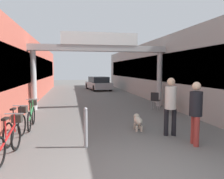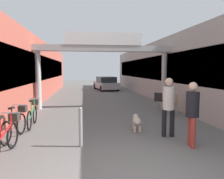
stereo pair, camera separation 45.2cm
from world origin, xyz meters
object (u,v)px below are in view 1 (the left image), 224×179
(bicycle_green_third, at_px, (32,115))
(parked_car_silver, at_px, (98,84))
(cafe_chair_black_farther, at_px, (155,99))
(pedestrian_with_dog, at_px, (171,103))
(pedestrian_companion, at_px, (196,109))
(cafe_chair_wood_nearer, at_px, (171,102))
(dog_on_leash, at_px, (138,120))
(bicycle_black_second, at_px, (17,125))
(bicycle_red_nearest, at_px, (10,138))
(bollard_post_metal, at_px, (86,127))

(bicycle_green_third, xyz_separation_m, parked_car_silver, (4.07, 13.62, 0.21))
(cafe_chair_black_farther, bearing_deg, parked_car_silver, 97.67)
(pedestrian_with_dog, xyz_separation_m, pedestrian_companion, (0.28, -0.92, -0.05))
(bicycle_green_third, bearing_deg, cafe_chair_wood_nearer, 13.15)
(pedestrian_with_dog, xyz_separation_m, dog_on_leash, (-0.78, 0.82, -0.72))
(pedestrian_companion, height_order, bicycle_black_second, pedestrian_companion)
(dog_on_leash, relative_size, bicycle_red_nearest, 0.42)
(bicycle_black_second, xyz_separation_m, parked_car_silver, (4.24, 15.07, 0.21))
(pedestrian_with_dog, distance_m, cafe_chair_wood_nearer, 3.68)
(bicycle_black_second, relative_size, bicycle_green_third, 1.00)
(dog_on_leash, xyz_separation_m, parked_car_silver, (0.47, 14.66, 0.32))
(bicycle_red_nearest, relative_size, bollard_post_metal, 1.58)
(cafe_chair_black_farther, bearing_deg, pedestrian_companion, -100.11)
(dog_on_leash, relative_size, cafe_chair_wood_nearer, 0.80)
(bicycle_black_second, bearing_deg, cafe_chair_black_farther, 33.51)
(bollard_post_metal, xyz_separation_m, cafe_chair_black_farther, (3.84, 4.77, -0.00))
(bicycle_black_second, bearing_deg, parked_car_silver, 74.29)
(bicycle_green_third, height_order, cafe_chair_wood_nearer, bicycle_green_third)
(bicycle_red_nearest, bearing_deg, pedestrian_with_dog, 10.69)
(pedestrian_with_dog, distance_m, bicycle_black_second, 4.61)
(bicycle_red_nearest, xyz_separation_m, bicycle_black_second, (-0.13, 1.25, 0.00))
(pedestrian_with_dog, relative_size, bollard_post_metal, 1.68)
(pedestrian_with_dog, bearing_deg, cafe_chair_black_farther, 74.13)
(pedestrian_with_dog, distance_m, bicycle_green_third, 4.81)
(bicycle_red_nearest, bearing_deg, pedestrian_companion, -1.04)
(pedestrian_with_dog, bearing_deg, pedestrian_companion, -72.86)
(bollard_post_metal, relative_size, parked_car_silver, 0.25)
(dog_on_leash, relative_size, bicycle_green_third, 0.42)
(cafe_chair_wood_nearer, height_order, cafe_chair_black_farther, same)
(pedestrian_companion, xyz_separation_m, bicycle_green_third, (-4.67, 2.79, -0.55))
(pedestrian_companion, height_order, bicycle_red_nearest, pedestrian_companion)
(bicycle_red_nearest, xyz_separation_m, cafe_chair_wood_nearer, (6.03, 4.10, 0.10))
(cafe_chair_black_farther, distance_m, parked_car_silver, 11.36)
(bicycle_green_third, xyz_separation_m, cafe_chair_black_farther, (5.59, 2.36, 0.10))
(bicycle_green_third, bearing_deg, cafe_chair_black_farther, 22.89)
(bollard_post_metal, bearing_deg, bicycle_black_second, 153.34)
(pedestrian_companion, distance_m, parked_car_silver, 16.42)
(dog_on_leash, relative_size, cafe_chair_black_farther, 0.80)
(cafe_chair_black_farther, bearing_deg, bicycle_green_third, -157.11)
(cafe_chair_wood_nearer, bearing_deg, pedestrian_with_dog, -116.25)
(dog_on_leash, xyz_separation_m, bicycle_green_third, (-3.61, 1.04, 0.12))
(bicycle_green_third, bearing_deg, parked_car_silver, 73.34)
(bicycle_red_nearest, relative_size, bicycle_black_second, 1.00)
(dog_on_leash, bearing_deg, bicycle_green_third, 163.87)
(cafe_chair_wood_nearer, distance_m, parked_car_silver, 12.37)
(pedestrian_with_dog, bearing_deg, bicycle_red_nearest, -169.31)
(bicycle_red_nearest, bearing_deg, parked_car_silver, 75.87)
(cafe_chair_wood_nearer, xyz_separation_m, parked_car_silver, (-1.92, 12.22, 0.10))
(parked_car_silver, bearing_deg, dog_on_leash, -91.83)
(dog_on_leash, distance_m, parked_car_silver, 14.67)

